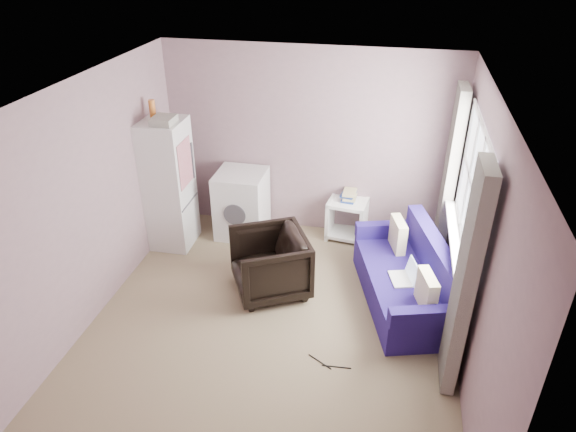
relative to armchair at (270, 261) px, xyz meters
name	(u,v)px	position (x,y,z in m)	size (l,w,h in m)	color
room	(272,223)	(0.17, -0.56, 0.84)	(3.84, 4.24, 2.54)	#8C7A5C
armchair	(270,261)	(0.00, 0.00, 0.00)	(0.80, 0.74, 0.82)	black
fridge	(166,184)	(-1.53, 0.76, 0.45)	(0.60, 0.59, 1.93)	silver
washing_machine	(242,202)	(-0.68, 1.18, 0.06)	(0.64, 0.65, 0.90)	silver
side_table	(348,215)	(0.74, 1.40, -0.09)	(0.56, 0.56, 0.68)	white
sofa	(409,281)	(1.56, 0.13, -0.12)	(1.26, 1.90, 0.78)	navy
window_dressing	(456,220)	(1.94, 0.13, 0.70)	(0.17, 2.62, 2.18)	white
floor_cables	(328,364)	(0.83, -1.03, -0.40)	(0.43, 0.16, 0.01)	black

